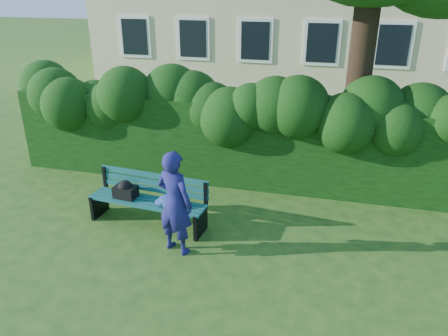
# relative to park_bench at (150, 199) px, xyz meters

# --- Properties ---
(ground) EXTENTS (80.00, 80.00, 0.00)m
(ground) POSITION_rel_park_bench_xyz_m (1.19, 0.04, -0.50)
(ground) COLOR #244F19
(ground) RESTS_ON ground
(hedge) EXTENTS (10.00, 1.00, 1.80)m
(hedge) POSITION_rel_park_bench_xyz_m (1.19, 2.24, 0.40)
(hedge) COLOR black
(hedge) RESTS_ON ground
(park_bench) EXTENTS (2.18, 0.76, 0.89)m
(park_bench) POSITION_rel_park_bench_xyz_m (0.00, 0.00, 0.00)
(park_bench) COLOR #0D4345
(park_bench) RESTS_ON ground
(man_reading) EXTENTS (0.73, 0.59, 1.73)m
(man_reading) POSITION_rel_park_bench_xyz_m (0.74, -0.69, 0.37)
(man_reading) COLOR navy
(man_reading) RESTS_ON ground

